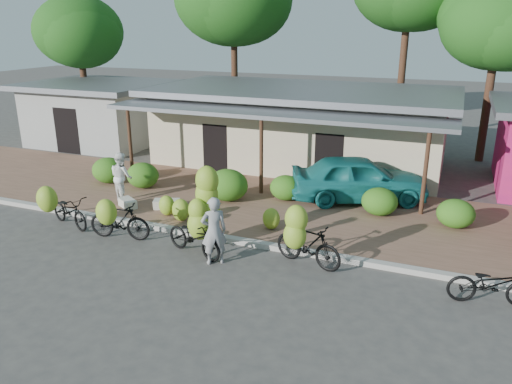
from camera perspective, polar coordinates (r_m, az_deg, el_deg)
ground at (r=13.26m, az=-9.21°, el=-8.52°), size 100.00×100.00×0.00m
sidewalk at (r=17.32m, az=-0.74°, el=-1.38°), size 60.00×6.00×0.12m
curb at (r=14.79m, az=-5.25°, el=-5.03°), size 60.00×0.25×0.15m
shop_main at (r=22.27m, az=5.19°, el=7.55°), size 13.00×8.50×3.35m
shop_grey at (r=27.55m, az=-17.48°, el=8.70°), size 7.00×6.00×3.15m
tree_back_left at (r=30.55m, az=-19.76°, el=17.07°), size 4.97×4.83×7.52m
tree_near_right at (r=24.63m, az=25.57°, el=17.17°), size 4.96×4.83×7.93m
hedge_0 at (r=20.14m, az=-16.52°, el=2.40°), size 1.28×1.15×0.99m
hedge_1 at (r=19.20m, az=-12.81°, el=1.87°), size 1.23×1.10×0.96m
hedge_2 at (r=17.36m, az=-3.25°, el=0.80°), size 1.43×1.29×1.12m
hedge_3 at (r=17.45m, az=3.44°, el=0.49°), size 1.13×1.02×0.88m
hedge_4 at (r=16.53m, az=13.94°, el=-1.07°), size 1.16×1.04×0.90m
hedge_5 at (r=16.24m, az=21.86°, el=-2.31°), size 1.13×1.02×0.88m
bike_far_left at (r=16.42m, az=-20.93°, el=-1.80°), size 2.03×1.52×1.47m
bike_left at (r=14.95m, az=-15.58°, el=-3.02°), size 1.94×1.30×1.45m
bike_center at (r=13.68m, az=-6.41°, el=-3.32°), size 2.07×1.45×2.40m
bike_right at (r=12.85m, az=5.63°, el=-5.53°), size 2.01×1.39×1.85m
bike_far_right at (r=12.48m, az=25.36°, el=-9.47°), size 2.00×1.02×1.00m
loose_banana_a at (r=16.30m, az=-10.16°, el=-1.53°), size 0.53×0.45×0.67m
loose_banana_b at (r=15.77m, az=-8.58°, el=-2.04°), size 0.58×0.49×0.72m
loose_banana_c at (r=15.00m, az=1.75°, el=-3.06°), size 0.53×0.45×0.66m
sack_near at (r=16.98m, az=-10.18°, el=-1.35°), size 0.94×0.69×0.30m
sack_far at (r=17.37m, az=-14.46°, el=-1.24°), size 0.84×0.71×0.28m
vendor at (r=12.98m, az=-4.83°, el=-4.44°), size 0.80×0.76×1.85m
bystander at (r=17.89m, az=-15.10°, el=1.71°), size 1.04×0.97×1.72m
teal_van at (r=17.63m, az=11.66°, el=1.54°), size 5.05×3.54×1.60m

